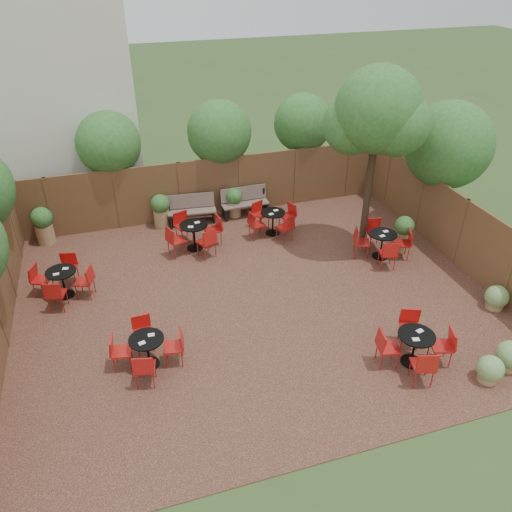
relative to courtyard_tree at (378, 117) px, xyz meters
name	(u,v)px	position (x,y,z in m)	size (l,w,h in m)	color
ground	(256,299)	(-3.87, -1.63, -3.98)	(80.00, 80.00, 0.00)	#354F23
courtyard_paving	(256,299)	(-3.87, -1.63, -3.97)	(12.00, 10.00, 0.02)	#331A15
fence_back	(211,188)	(-3.87, 3.37, -2.98)	(12.00, 0.08, 2.00)	#52371E
fence_right	(461,232)	(2.13, -1.63, -2.98)	(0.08, 10.00, 2.00)	#52371E
neighbour_building	(50,83)	(-8.37, 6.37, 0.02)	(5.00, 4.00, 8.00)	beige
overhang_foliage	(180,174)	(-5.23, 0.82, -1.30)	(15.68, 10.38, 2.59)	#265D1E
courtyard_tree	(378,117)	(0.00, 0.00, 0.00)	(2.56, 2.46, 5.29)	black
park_bench_left	(191,209)	(-4.63, 3.00, -3.46)	(1.60, 0.66, 0.96)	brown
park_bench_right	(244,202)	(-2.83, 3.00, -3.46)	(1.58, 0.54, 0.97)	brown
bistro_tables	(249,271)	(-3.85, -0.96, -3.50)	(10.43, 8.01, 0.94)	black
planters	(192,217)	(-4.74, 2.26, -3.37)	(10.83, 4.16, 1.17)	#94744A
low_shrubs	(500,339)	(0.77, -5.10, -3.65)	(2.40, 2.61, 0.67)	#94744A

